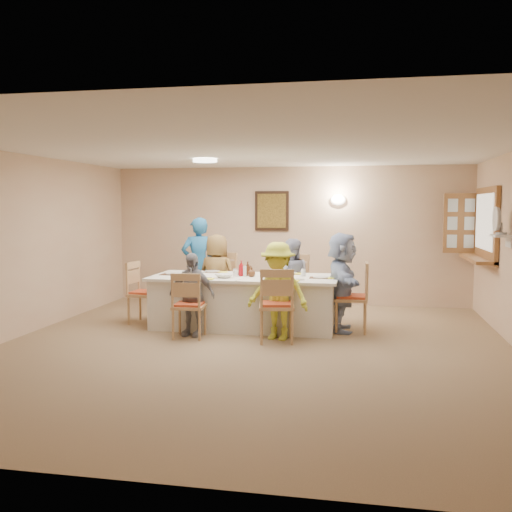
% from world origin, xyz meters
% --- Properties ---
extents(ground, '(7.00, 7.00, 0.00)m').
position_xyz_m(ground, '(0.00, 0.00, 0.00)').
color(ground, '#7A644A').
extents(room_walls, '(7.00, 7.00, 7.00)m').
position_xyz_m(room_walls, '(0.00, 0.00, 1.51)').
color(room_walls, beige).
rests_on(room_walls, ground).
extents(wall_picture, '(0.62, 0.05, 0.72)m').
position_xyz_m(wall_picture, '(-0.30, 3.46, 1.70)').
color(wall_picture, black).
rests_on(wall_picture, room_walls).
extents(wall_sconce, '(0.26, 0.09, 0.18)m').
position_xyz_m(wall_sconce, '(0.90, 3.44, 1.90)').
color(wall_sconce, white).
rests_on(wall_sconce, room_walls).
extents(ceiling_light, '(0.36, 0.36, 0.05)m').
position_xyz_m(ceiling_light, '(-1.00, 1.50, 2.47)').
color(ceiling_light, white).
rests_on(ceiling_light, room_walls).
extents(serving_hatch, '(0.06, 1.50, 1.15)m').
position_xyz_m(serving_hatch, '(3.21, 2.40, 1.50)').
color(serving_hatch, '#986137').
rests_on(serving_hatch, room_walls).
extents(hatch_sill, '(0.30, 1.50, 0.05)m').
position_xyz_m(hatch_sill, '(3.09, 2.40, 0.97)').
color(hatch_sill, '#986137').
rests_on(hatch_sill, room_walls).
extents(shutter_door, '(0.55, 0.04, 1.00)m').
position_xyz_m(shutter_door, '(2.95, 3.16, 1.50)').
color(shutter_door, '#986137').
rests_on(shutter_door, room_walls).
extents(fan_shelf, '(0.22, 0.36, 0.03)m').
position_xyz_m(fan_shelf, '(3.13, 1.05, 1.40)').
color(fan_shelf, white).
rests_on(fan_shelf, room_walls).
extents(desk_fan, '(0.30, 0.30, 0.28)m').
position_xyz_m(desk_fan, '(3.10, 1.05, 1.55)').
color(desk_fan, '#A5A5A8').
rests_on(desk_fan, fan_shelf).
extents(dining_table, '(2.73, 1.15, 0.76)m').
position_xyz_m(dining_table, '(-0.35, 1.29, 0.38)').
color(dining_table, silver).
rests_on(dining_table, ground).
extents(chair_back_left, '(0.58, 0.58, 1.03)m').
position_xyz_m(chair_back_left, '(-0.95, 2.09, 0.52)').
color(chair_back_left, tan).
rests_on(chair_back_left, ground).
extents(chair_back_right, '(0.57, 0.57, 1.02)m').
position_xyz_m(chair_back_right, '(0.25, 2.09, 0.51)').
color(chair_back_right, tan).
rests_on(chair_back_right, ground).
extents(chair_front_left, '(0.47, 0.47, 0.91)m').
position_xyz_m(chair_front_left, '(-0.95, 0.49, 0.45)').
color(chair_front_left, tan).
rests_on(chair_front_left, ground).
extents(chair_front_right, '(0.55, 0.55, 0.99)m').
position_xyz_m(chair_front_right, '(0.25, 0.49, 0.50)').
color(chair_front_right, tan).
rests_on(chair_front_right, ground).
extents(chair_left_end, '(0.49, 0.49, 0.95)m').
position_xyz_m(chair_left_end, '(-1.90, 1.29, 0.47)').
color(chair_left_end, tan).
rests_on(chair_left_end, ground).
extents(chair_right_end, '(0.49, 0.49, 1.00)m').
position_xyz_m(chair_right_end, '(1.20, 1.29, 0.50)').
color(chair_right_end, tan).
rests_on(chair_right_end, ground).
extents(diner_back_left, '(0.81, 0.66, 1.34)m').
position_xyz_m(diner_back_left, '(-0.95, 1.97, 0.67)').
color(diner_back_left, brown).
rests_on(diner_back_left, ground).
extents(diner_back_right, '(0.74, 0.63, 1.28)m').
position_xyz_m(diner_back_right, '(0.25, 1.97, 0.64)').
color(diner_back_right, '#8D90AB').
rests_on(diner_back_right, ground).
extents(diner_front_left, '(0.76, 0.48, 1.15)m').
position_xyz_m(diner_front_left, '(-0.95, 0.61, 0.57)').
color(diner_front_left, gray).
rests_on(diner_front_left, ground).
extents(diner_front_right, '(1.04, 0.82, 1.31)m').
position_xyz_m(diner_front_right, '(0.25, 0.61, 0.66)').
color(diner_front_right, '#CFD837').
rests_on(diner_front_right, ground).
extents(diner_right_end, '(1.38, 0.62, 1.42)m').
position_xyz_m(diner_right_end, '(1.07, 1.29, 0.71)').
color(diner_right_end, '#A4B6DC').
rests_on(diner_right_end, ground).
extents(caregiver, '(0.91, 0.88, 1.60)m').
position_xyz_m(caregiver, '(-1.40, 2.44, 0.80)').
color(caregiver, '#22679F').
rests_on(caregiver, ground).
extents(placemat_fl, '(0.36, 0.27, 0.01)m').
position_xyz_m(placemat_fl, '(-0.95, 0.87, 0.76)').
color(placemat_fl, '#472B19').
rests_on(placemat_fl, dining_table).
extents(plate_fl, '(0.23, 0.23, 0.01)m').
position_xyz_m(plate_fl, '(-0.95, 0.87, 0.77)').
color(plate_fl, white).
rests_on(plate_fl, dining_table).
extents(napkin_fl, '(0.15, 0.15, 0.01)m').
position_xyz_m(napkin_fl, '(-0.77, 0.82, 0.77)').
color(napkin_fl, '#FFF535').
rests_on(napkin_fl, dining_table).
extents(placemat_fr, '(0.36, 0.27, 0.01)m').
position_xyz_m(placemat_fr, '(0.25, 0.87, 0.76)').
color(placemat_fr, '#472B19').
rests_on(placemat_fr, dining_table).
extents(plate_fr, '(0.24, 0.24, 0.02)m').
position_xyz_m(plate_fr, '(0.25, 0.87, 0.77)').
color(plate_fr, white).
rests_on(plate_fr, dining_table).
extents(napkin_fr, '(0.15, 0.15, 0.01)m').
position_xyz_m(napkin_fr, '(0.43, 0.82, 0.77)').
color(napkin_fr, '#FFF535').
rests_on(napkin_fr, dining_table).
extents(placemat_bl, '(0.35, 0.26, 0.01)m').
position_xyz_m(placemat_bl, '(-0.95, 1.71, 0.76)').
color(placemat_bl, '#472B19').
rests_on(placemat_bl, dining_table).
extents(plate_bl, '(0.22, 0.22, 0.01)m').
position_xyz_m(plate_bl, '(-0.95, 1.71, 0.77)').
color(plate_bl, white).
rests_on(plate_bl, dining_table).
extents(napkin_bl, '(0.13, 0.13, 0.01)m').
position_xyz_m(napkin_bl, '(-0.77, 1.66, 0.77)').
color(napkin_bl, '#FFF535').
rests_on(napkin_bl, dining_table).
extents(placemat_br, '(0.36, 0.27, 0.01)m').
position_xyz_m(placemat_br, '(0.25, 1.71, 0.76)').
color(placemat_br, '#472B19').
rests_on(placemat_br, dining_table).
extents(plate_br, '(0.25, 0.25, 0.02)m').
position_xyz_m(plate_br, '(0.25, 1.71, 0.77)').
color(plate_br, white).
rests_on(plate_br, dining_table).
extents(napkin_br, '(0.15, 0.15, 0.01)m').
position_xyz_m(napkin_br, '(0.43, 1.66, 0.77)').
color(napkin_br, '#FFF535').
rests_on(napkin_br, dining_table).
extents(placemat_le, '(0.36, 0.27, 0.01)m').
position_xyz_m(placemat_le, '(-1.45, 1.29, 0.76)').
color(placemat_le, '#472B19').
rests_on(placemat_le, dining_table).
extents(plate_le, '(0.23, 0.23, 0.01)m').
position_xyz_m(plate_le, '(-1.45, 1.29, 0.77)').
color(plate_le, white).
rests_on(plate_le, dining_table).
extents(napkin_le, '(0.13, 0.13, 0.01)m').
position_xyz_m(napkin_le, '(-1.27, 1.24, 0.77)').
color(napkin_le, '#FFF535').
rests_on(napkin_le, dining_table).
extents(placemat_re, '(0.33, 0.24, 0.01)m').
position_xyz_m(placemat_re, '(0.77, 1.29, 0.76)').
color(placemat_re, '#472B19').
rests_on(placemat_re, dining_table).
extents(plate_re, '(0.23, 0.23, 0.01)m').
position_xyz_m(plate_re, '(0.77, 1.29, 0.77)').
color(plate_re, white).
rests_on(plate_re, dining_table).
extents(napkin_re, '(0.15, 0.15, 0.01)m').
position_xyz_m(napkin_re, '(0.95, 1.24, 0.77)').
color(napkin_re, '#FFF535').
rests_on(napkin_re, dining_table).
extents(teacup_a, '(0.17, 0.17, 0.10)m').
position_xyz_m(teacup_a, '(-1.15, 0.96, 0.81)').
color(teacup_a, white).
rests_on(teacup_a, dining_table).
extents(teacup_b, '(0.16, 0.16, 0.09)m').
position_xyz_m(teacup_b, '(0.07, 1.78, 0.81)').
color(teacup_b, white).
rests_on(teacup_b, dining_table).
extents(bowl_a, '(0.41, 0.41, 0.06)m').
position_xyz_m(bowl_a, '(-0.60, 1.04, 0.79)').
color(bowl_a, white).
rests_on(bowl_a, dining_table).
extents(bowl_b, '(0.23, 0.23, 0.06)m').
position_xyz_m(bowl_b, '(0.03, 1.55, 0.79)').
color(bowl_b, white).
rests_on(bowl_b, dining_table).
extents(condiment_ketchup, '(0.15, 0.15, 0.23)m').
position_xyz_m(condiment_ketchup, '(-0.40, 1.28, 0.88)').
color(condiment_ketchup, '#B30F17').
rests_on(condiment_ketchup, dining_table).
extents(condiment_brown, '(0.10, 0.10, 0.21)m').
position_xyz_m(condiment_brown, '(-0.32, 1.36, 0.87)').
color(condiment_brown, '#522D16').
rests_on(condiment_brown, dining_table).
extents(condiment_malt, '(0.13, 0.13, 0.14)m').
position_xyz_m(condiment_malt, '(-0.23, 1.23, 0.83)').
color(condiment_malt, '#522D16').
rests_on(condiment_malt, dining_table).
extents(drinking_glass, '(0.06, 0.06, 0.09)m').
position_xyz_m(drinking_glass, '(-0.50, 1.34, 0.82)').
color(drinking_glass, silver).
rests_on(drinking_glass, dining_table).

